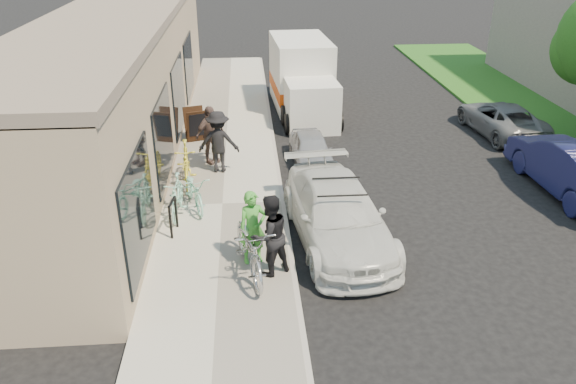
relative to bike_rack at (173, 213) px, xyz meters
name	(u,v)px	position (x,y,z in m)	size (l,w,h in m)	color
ground	(314,270)	(3.07, -1.60, -0.65)	(120.00, 120.00, 0.00)	black
sidewalk	(223,206)	(1.07, 1.40, -0.57)	(3.00, 34.00, 0.15)	#B2AEA0
curb	(283,204)	(2.62, 1.40, -0.58)	(0.12, 34.00, 0.13)	#A09A92
storefront	(121,80)	(-2.17, 6.39, 1.48)	(3.60, 20.00, 4.22)	tan
bike_rack	(173,213)	(0.00, 0.00, 0.00)	(0.13, 0.58, 0.82)	black
sandwich_board	(196,125)	(0.10, 6.07, 0.05)	(0.82, 0.83, 1.08)	#311A0D
sedan_white	(337,214)	(3.74, -0.39, 0.04)	(2.40, 4.92, 1.42)	silver
sedan_silver	(311,150)	(3.67, 4.11, -0.16)	(1.15, 2.85, 0.97)	#A8A8AD
moving_truck	(302,80)	(3.94, 9.53, 0.54)	(2.32, 5.53, 2.67)	silver
far_car_blue	(572,166)	(10.45, 1.70, 0.11)	(1.60, 4.58, 1.51)	#161944
far_car_gray	(501,118)	(10.52, 6.37, -0.10)	(1.82, 3.94, 1.09)	slate
tandem_bike	(250,247)	(1.73, -1.77, 0.09)	(0.78, 2.25, 1.18)	#B5B6B8
woman_rider	(253,228)	(1.81, -1.36, 0.31)	(0.59, 0.39, 1.62)	green
man_standing	(270,235)	(2.14, -1.81, 0.38)	(0.85, 0.66, 1.74)	black
cruiser_bike_a	(177,196)	(0.00, 0.91, -0.01)	(0.46, 1.64, 0.98)	#97E1C6
cruiser_bike_b	(194,190)	(0.39, 1.28, -0.04)	(0.61, 1.75, 0.92)	#97E1C6
cruiser_bike_c	(186,164)	(0.07, 2.74, 0.08)	(0.54, 1.90, 1.14)	yellow
bystander_a	(218,142)	(0.94, 3.51, 0.40)	(1.16, 0.66, 1.79)	black
bystander_b	(210,135)	(0.67, 4.18, 0.37)	(1.02, 0.42, 1.74)	brown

